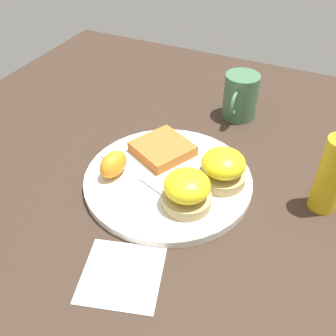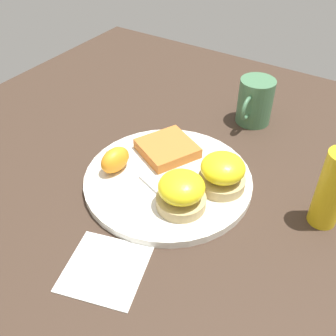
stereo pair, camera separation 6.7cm
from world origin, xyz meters
name	(u,v)px [view 1 (the left image)]	position (x,y,z in m)	size (l,w,h in m)	color
ground_plane	(168,183)	(0.00, 0.00, 0.00)	(1.10, 1.10, 0.00)	#38281E
plate	(168,180)	(0.00, 0.00, 0.01)	(0.29, 0.29, 0.01)	silver
sandwich_benedict_left	(187,191)	(0.05, 0.06, 0.04)	(0.08, 0.08, 0.06)	tan
sandwich_benedict_right	(223,168)	(-0.03, 0.09, 0.04)	(0.08, 0.08, 0.06)	tan
hashbrown_patty	(163,149)	(-0.06, -0.04, 0.02)	(0.09, 0.09, 0.02)	#BA692C
orange_wedge	(113,164)	(0.03, -0.09, 0.04)	(0.06, 0.04, 0.04)	orange
fork	(138,175)	(0.02, -0.05, 0.02)	(0.09, 0.20, 0.00)	silver
cup	(240,96)	(-0.26, 0.05, 0.05)	(0.10, 0.07, 0.10)	#42704C
napkin	(122,274)	(0.20, 0.02, 0.00)	(0.11, 0.11, 0.00)	white
condiment_bottle	(331,175)	(-0.06, 0.25, 0.07)	(0.04, 0.04, 0.13)	gold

